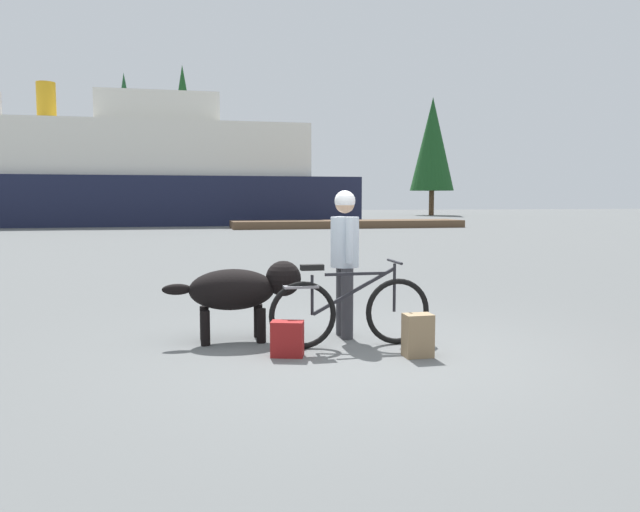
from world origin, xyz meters
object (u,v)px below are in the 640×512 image
sailboat_moored (6,217)px  bicycle (350,311)px  backpack (418,335)px  handbag_pannier (287,339)px  person_cyclist (345,250)px  ferry_boat (113,176)px  dog (242,289)px

sailboat_moored → bicycle: bearing=-70.4°
bicycle → backpack: (0.55, -0.56, -0.17)m
backpack → handbag_pannier: bearing=167.2°
handbag_pannier → person_cyclist: bearing=43.2°
backpack → handbag_pannier: (-1.27, 0.29, -0.04)m
person_cyclist → ferry_boat: ferry_boat is taller
sailboat_moored → dog: bearing=-71.8°
handbag_pannier → backpack: bearing=-12.8°
bicycle → handbag_pannier: (-0.72, -0.27, -0.21)m
bicycle → backpack: size_ratio=4.09×
backpack → ferry_boat: bearing=100.5°
backpack → dog: bearing=146.6°
handbag_pannier → sailboat_moored: 35.86m
bicycle → sailboat_moored: sailboat_moored is taller
handbag_pannier → sailboat_moored: (-11.32, 34.02, 0.33)m
handbag_pannier → sailboat_moored: bearing=108.4°
dog → backpack: 1.99m
person_cyclist → sailboat_moored: 35.42m
handbag_pannier → sailboat_moored: size_ratio=0.05×
person_cyclist → handbag_pannier: size_ratio=4.66×
sailboat_moored → ferry_boat: bearing=1.2°
backpack → handbag_pannier: 1.30m
backpack → sailboat_moored: bearing=110.1°
bicycle → sailboat_moored: size_ratio=0.23×
bicycle → person_cyclist: size_ratio=1.06×
dog → person_cyclist: bearing=-2.8°
bicycle → person_cyclist: person_cyclist is taller
person_cyclist → handbag_pannier: 1.35m
ferry_boat → handbag_pannier: bearing=-81.5°
person_cyclist → dog: size_ratio=1.09×
dog → sailboat_moored: sailboat_moored is taller
person_cyclist → handbag_pannier: bearing=-136.8°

